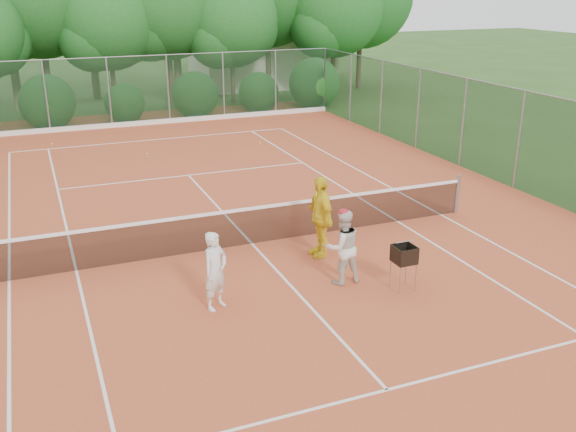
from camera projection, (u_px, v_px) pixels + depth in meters
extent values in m
plane|color=#294C1B|center=(252.00, 245.00, 15.60)|extent=(120.00, 120.00, 0.00)
cube|color=#BA4F2A|center=(252.00, 245.00, 15.60)|extent=(18.00, 36.00, 0.02)
cube|color=beige|center=(262.00, 61.00, 39.15)|extent=(8.00, 5.00, 3.00)
cylinder|color=gray|center=(457.00, 194.00, 17.52)|extent=(0.10, 0.10, 1.10)
cube|color=black|center=(252.00, 227.00, 15.44)|extent=(11.87, 0.03, 0.86)
cube|color=white|center=(252.00, 209.00, 15.28)|extent=(11.87, 0.04, 0.07)
imported|color=silver|center=(215.00, 271.00, 12.31)|extent=(0.69, 0.63, 1.58)
imported|color=silver|center=(343.00, 247.00, 13.36)|extent=(0.79, 0.62, 1.62)
ellipsoid|color=#B11723|center=(344.00, 212.00, 13.10)|extent=(0.22, 0.22, 0.14)
imported|color=yellow|center=(320.00, 216.00, 14.68)|extent=(0.49, 1.13, 1.91)
cylinder|color=gray|center=(400.00, 281.00, 13.00)|extent=(0.02, 0.02, 0.61)
cylinder|color=gray|center=(406.00, 271.00, 13.46)|extent=(0.02, 0.02, 0.61)
cube|color=black|center=(404.00, 254.00, 13.07)|extent=(0.42, 0.42, 0.35)
sphere|color=yellow|center=(52.00, 144.00, 25.11)|extent=(0.07, 0.07, 0.07)
sphere|color=gold|center=(147.00, 154.00, 23.66)|extent=(0.07, 0.07, 0.07)
sphere|color=yellow|center=(260.00, 143.00, 25.25)|extent=(0.07, 0.07, 0.07)
cube|color=white|center=(156.00, 140.00, 25.93)|extent=(11.03, 0.06, 0.01)
cube|color=white|center=(9.00, 282.00, 13.65)|extent=(0.06, 23.77, 0.01)
cube|color=white|center=(442.00, 215.00, 17.55)|extent=(0.06, 23.77, 0.01)
cube|color=white|center=(76.00, 271.00, 14.14)|extent=(0.06, 23.77, 0.01)
cube|color=white|center=(398.00, 222.00, 17.06)|extent=(0.06, 23.77, 0.01)
cube|color=white|center=(189.00, 175.00, 21.16)|extent=(8.23, 0.06, 0.01)
cube|color=white|center=(387.00, 390.00, 10.03)|extent=(8.23, 0.06, 0.01)
cube|color=white|center=(252.00, 244.00, 15.60)|extent=(0.06, 12.80, 0.01)
cube|color=#19381E|center=(139.00, 91.00, 28.12)|extent=(18.00, 0.02, 3.00)
cylinder|color=gray|center=(325.00, 80.00, 31.32)|extent=(0.07, 0.07, 3.00)
cylinder|color=gray|center=(325.00, 80.00, 31.32)|extent=(0.07, 0.07, 3.00)
cylinder|color=brown|center=(46.00, 63.00, 31.84)|extent=(0.31, 0.31, 4.50)
cylinder|color=brown|center=(113.00, 73.00, 31.78)|extent=(0.24, 0.24, 3.50)
sphere|color=#1B531C|center=(108.00, 19.00, 30.88)|extent=(4.90, 4.90, 4.90)
cylinder|color=brown|center=(170.00, 63.00, 33.17)|extent=(0.28, 0.28, 4.10)
sphere|color=#1B531C|center=(166.00, 2.00, 32.13)|extent=(5.74, 5.74, 5.74)
cylinder|color=brown|center=(233.00, 70.00, 33.32)|extent=(0.23, 0.23, 3.40)
sphere|color=#1B531C|center=(231.00, 20.00, 32.45)|extent=(4.76, 4.76, 4.76)
cylinder|color=brown|center=(268.00, 51.00, 36.51)|extent=(0.32, 0.32, 4.65)
cylinder|color=brown|center=(333.00, 60.00, 35.73)|extent=(0.26, 0.26, 3.80)
sphere|color=#1B531C|center=(334.00, 7.00, 34.76)|extent=(5.32, 5.32, 5.32)
cylinder|color=brown|center=(359.00, 52.00, 37.93)|extent=(0.29, 0.29, 4.25)
cone|color=brown|center=(174.00, 3.00, 32.77)|extent=(0.44, 0.44, 10.00)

